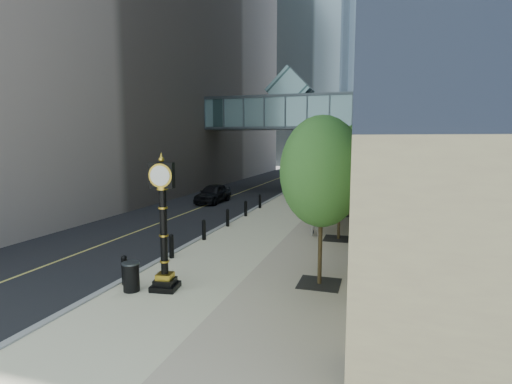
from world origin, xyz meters
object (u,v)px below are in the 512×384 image
(street_clock, at_px, (164,233))
(trash_bin, at_px, (131,278))
(car_near, at_px, (213,193))
(pedestrian, at_px, (315,220))
(car_far, at_px, (295,174))

(street_clock, relative_size, trash_bin, 4.83)
(street_clock, bearing_deg, car_near, 100.39)
(street_clock, height_order, pedestrian, street_clock)
(trash_bin, xyz_separation_m, car_near, (-4.90, 18.05, 0.24))
(car_near, xyz_separation_m, car_far, (2.78, 18.45, 0.11))
(street_clock, relative_size, car_near, 1.01)
(car_near, height_order, car_far, car_far)
(trash_bin, xyz_separation_m, pedestrian, (4.51, 9.24, 0.40))
(street_clock, distance_m, car_near, 18.59)
(car_near, bearing_deg, pedestrian, -42.62)
(car_near, relative_size, car_far, 0.84)
(car_far, bearing_deg, street_clock, 88.67)
(pedestrian, bearing_deg, car_far, -88.42)
(trash_bin, distance_m, car_far, 36.56)
(street_clock, height_order, trash_bin, street_clock)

